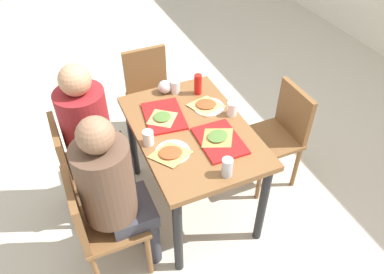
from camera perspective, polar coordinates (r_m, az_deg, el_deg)
ground_plane at (r=3.10m, az=0.00°, el=-9.79°), size 10.00×10.00×0.02m
main_table at (r=2.61m, az=0.00°, el=-0.62°), size 1.09×0.74×0.77m
chair_near_left at (r=2.80m, az=-16.62°, el=-3.70°), size 0.40×0.40×0.85m
chair_near_right at (r=2.43m, az=-14.14°, el=-12.20°), size 0.40×0.40×0.85m
chair_far_side at (r=3.02m, az=13.20°, el=1.01°), size 0.40×0.40×0.85m
chair_left_end at (r=3.40m, az=-6.34°, el=7.09°), size 0.40×0.40×0.85m
person_in_red at (r=2.64m, az=-14.70°, el=0.88°), size 0.32×0.42×1.26m
person_in_brown_jacket at (r=2.25m, az=-11.70°, el=-7.48°), size 0.32×0.42×1.26m
tray_red_near at (r=2.63m, az=-4.25°, el=3.18°), size 0.39×0.30×0.02m
tray_red_far at (r=2.44m, az=4.19°, el=-0.55°), size 0.36×0.27×0.02m
paper_plate_center at (r=2.72m, az=2.55°, el=4.53°), size 0.22×0.22×0.01m
paper_plate_near_edge at (r=2.36m, az=-2.92°, el=-2.26°), size 0.22×0.22×0.01m
pizza_slice_a at (r=2.60m, az=-4.50°, el=2.99°), size 0.19×0.19×0.02m
pizza_slice_b at (r=2.44m, az=3.90°, el=0.06°), size 0.22×0.24×0.02m
pizza_slice_c at (r=2.72m, az=2.13°, el=4.89°), size 0.25×0.27×0.02m
pizza_slice_d at (r=2.34m, az=-3.25°, el=-2.44°), size 0.22×0.24×0.02m
plastic_cup_a at (r=2.64m, az=6.04°, el=4.25°), size 0.07×0.07×0.10m
plastic_cup_b at (r=2.40m, az=-6.60°, el=-0.12°), size 0.07×0.07×0.10m
plastic_cup_c at (r=2.84m, az=-2.53°, el=7.60°), size 0.07×0.07×0.10m
soda_can at (r=2.20m, az=5.32°, el=-4.56°), size 0.07×0.07×0.12m
condiment_bottle at (r=2.81m, az=0.90°, el=7.93°), size 0.06×0.06×0.16m
foil_bundle at (r=2.85m, az=-4.13°, el=7.54°), size 0.10×0.10×0.10m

